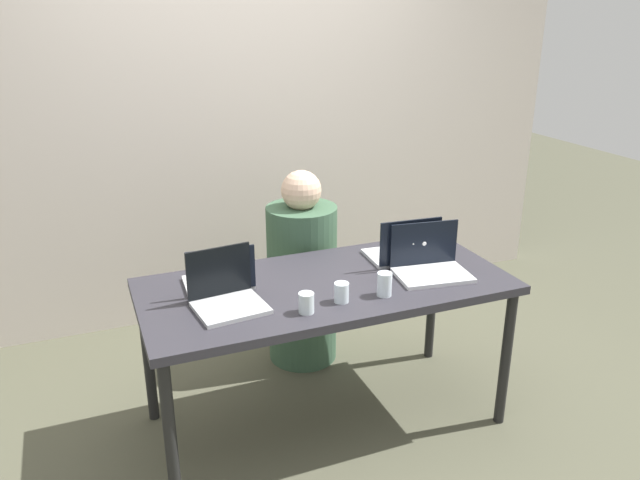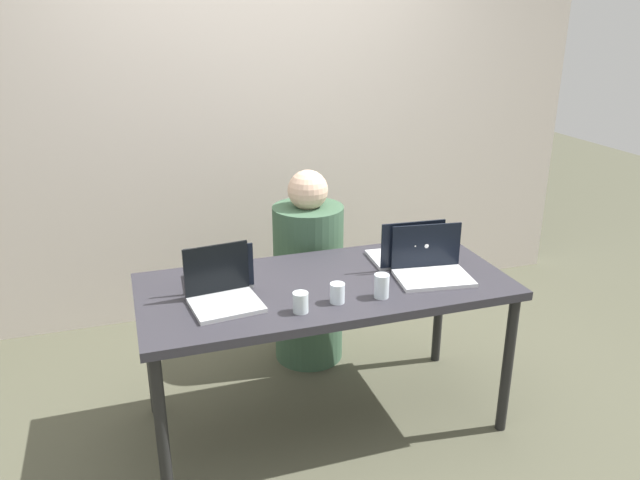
% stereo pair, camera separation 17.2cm
% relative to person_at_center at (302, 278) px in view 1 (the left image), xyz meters
% --- Properties ---
extents(ground_plane, '(12.00, 12.00, 0.00)m').
position_rel_person_at_center_xyz_m(ground_plane, '(-0.11, -0.61, -0.50)').
color(ground_plane, '#4E4E3C').
extents(back_wall, '(4.50, 0.10, 2.63)m').
position_rel_person_at_center_xyz_m(back_wall, '(-0.11, 0.81, 0.82)').
color(back_wall, beige).
rests_on(back_wall, ground).
extents(desk, '(1.68, 0.77, 0.75)m').
position_rel_person_at_center_xyz_m(desk, '(-0.11, -0.61, 0.19)').
color(desk, '#2C2A31').
rests_on(desk, ground).
extents(person_at_center, '(0.49, 0.49, 1.12)m').
position_rel_person_at_center_xyz_m(person_at_center, '(0.00, 0.00, 0.00)').
color(person_at_center, '#395940').
rests_on(person_at_center, ground).
extents(laptop_front_right, '(0.36, 0.29, 0.23)m').
position_rel_person_at_center_xyz_m(laptop_front_right, '(0.38, -0.70, 0.30)').
color(laptop_front_right, silver).
rests_on(laptop_front_right, desk).
extents(laptop_back_left, '(0.31, 0.26, 0.21)m').
position_rel_person_at_center_xyz_m(laptop_back_left, '(-0.57, -0.49, 0.30)').
color(laptop_back_left, silver).
rests_on(laptop_back_left, desk).
extents(laptop_back_right, '(0.33, 0.29, 0.24)m').
position_rel_person_at_center_xyz_m(laptop_back_right, '(0.34, -0.51, 0.30)').
color(laptop_back_right, silver).
rests_on(laptop_back_right, desk).
extents(laptop_front_left, '(0.31, 0.29, 0.24)m').
position_rel_person_at_center_xyz_m(laptop_front_left, '(-0.59, -0.68, 0.30)').
color(laptop_front_left, '#B0B3B5').
rests_on(laptop_front_left, desk).
extents(water_glass_center, '(0.06, 0.06, 0.09)m').
position_rel_person_at_center_xyz_m(water_glass_center, '(-0.12, -0.82, 0.29)').
color(water_glass_center, silver).
rests_on(water_glass_center, desk).
extents(water_glass_right, '(0.07, 0.07, 0.11)m').
position_rel_person_at_center_xyz_m(water_glass_right, '(0.08, -0.83, 0.30)').
color(water_glass_right, silver).
rests_on(water_glass_right, desk).
extents(water_glass_left, '(0.07, 0.07, 0.09)m').
position_rel_person_at_center_xyz_m(water_glass_left, '(-0.30, -0.86, 0.29)').
color(water_glass_left, silver).
rests_on(water_glass_left, desk).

